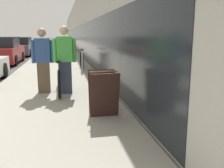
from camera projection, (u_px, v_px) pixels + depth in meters
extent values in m
cube|color=#A39E8E|center=(59.00, 50.00, 25.27)|extent=(3.40, 70.00, 0.12)
cube|color=#BCB7AD|center=(110.00, 28.00, 33.77)|extent=(10.00, 70.00, 4.92)
cube|color=#1E2328|center=(73.00, 37.00, 33.07)|extent=(0.10, 63.00, 2.20)
torus|color=black|center=(60.00, 73.00, 7.94)|extent=(0.06, 0.73, 0.73)
torus|color=black|center=(59.00, 84.00, 6.25)|extent=(0.06, 0.73, 0.73)
cylinder|color=#2D56A8|center=(59.00, 70.00, 7.05)|extent=(0.04, 1.49, 0.04)
cylinder|color=#2D56A8|center=(59.00, 76.00, 6.73)|extent=(0.04, 0.89, 0.34)
cylinder|color=#2D56A8|center=(59.00, 68.00, 6.48)|extent=(0.03, 0.03, 0.30)
cube|color=black|center=(59.00, 62.00, 6.45)|extent=(0.11, 0.22, 0.05)
cylinder|color=#2D56A8|center=(59.00, 62.00, 7.72)|extent=(0.03, 0.03, 0.32)
cylinder|color=silver|center=(59.00, 57.00, 7.69)|extent=(0.52, 0.03, 0.03)
cube|color=#33384C|center=(66.00, 77.00, 6.80)|extent=(0.33, 0.24, 0.87)
cube|color=#4CB74C|center=(64.00, 49.00, 6.65)|extent=(0.41, 0.24, 0.67)
cylinder|color=#4CB74C|center=(55.00, 51.00, 6.61)|extent=(0.10, 0.10, 0.63)
cylinder|color=#4CB74C|center=(74.00, 50.00, 6.71)|extent=(0.10, 0.10, 0.63)
sphere|color=beige|center=(64.00, 30.00, 6.55)|extent=(0.24, 0.24, 0.24)
cube|color=brown|center=(44.00, 77.00, 6.88)|extent=(0.32, 0.23, 0.84)
cube|color=#33518E|center=(42.00, 50.00, 6.73)|extent=(0.39, 0.23, 0.65)
cylinder|color=#33518E|center=(33.00, 52.00, 6.69)|extent=(0.10, 0.10, 0.61)
cylinder|color=#33518E|center=(52.00, 52.00, 6.78)|extent=(0.10, 0.10, 0.61)
sphere|color=tan|center=(41.00, 33.00, 6.64)|extent=(0.23, 0.23, 0.23)
cylinder|color=gray|center=(83.00, 63.00, 10.49)|extent=(0.05, 0.05, 0.82)
cylinder|color=gray|center=(82.00, 61.00, 11.02)|extent=(0.05, 0.05, 0.82)
cylinder|color=gray|center=(82.00, 52.00, 10.67)|extent=(0.05, 0.55, 0.05)
torus|color=black|center=(81.00, 59.00, 12.31)|extent=(0.06, 0.74, 0.74)
torus|color=black|center=(83.00, 62.00, 11.22)|extent=(0.06, 0.74, 0.74)
cylinder|color=black|center=(82.00, 56.00, 11.72)|extent=(0.04, 0.96, 0.04)
cylinder|color=black|center=(82.00, 58.00, 11.53)|extent=(0.04, 0.58, 0.34)
cylinder|color=black|center=(82.00, 53.00, 11.34)|extent=(0.03, 0.03, 0.31)
cube|color=black|center=(82.00, 49.00, 11.31)|extent=(0.11, 0.22, 0.05)
cylinder|color=black|center=(81.00, 51.00, 12.15)|extent=(0.03, 0.03, 0.32)
cylinder|color=silver|center=(81.00, 48.00, 12.11)|extent=(0.52, 0.03, 0.03)
cube|color=#331E19|center=(105.00, 96.00, 4.79)|extent=(0.56, 0.20, 0.89)
cube|color=#331E19|center=(102.00, 91.00, 5.13)|extent=(0.56, 0.20, 0.89)
cylinder|color=#93704C|center=(103.00, 72.00, 4.87)|extent=(0.56, 0.03, 0.03)
cylinder|color=black|center=(3.00, 70.00, 9.90)|extent=(0.22, 0.60, 0.60)
cube|color=maroon|center=(4.00, 54.00, 14.53)|extent=(1.71, 4.17, 0.81)
cube|color=#1E2328|center=(3.00, 42.00, 14.40)|extent=(1.47, 2.09, 0.59)
cylinder|color=black|center=(22.00, 56.00, 15.94)|extent=(0.22, 0.60, 0.60)
cylinder|color=black|center=(15.00, 60.00, 13.53)|extent=(0.22, 0.60, 0.60)
cube|color=#4C5156|center=(21.00, 49.00, 19.88)|extent=(1.66, 4.05, 0.73)
cube|color=#1E2328|center=(21.00, 41.00, 19.75)|extent=(1.43, 2.02, 0.58)
cylinder|color=black|center=(14.00, 51.00, 20.95)|extent=(0.22, 0.60, 0.60)
cylinder|color=black|center=(33.00, 51.00, 21.24)|extent=(0.22, 0.60, 0.60)
cylinder|color=black|center=(8.00, 53.00, 18.61)|extent=(0.22, 0.60, 0.60)
cylinder|color=black|center=(29.00, 53.00, 18.90)|extent=(0.22, 0.60, 0.60)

